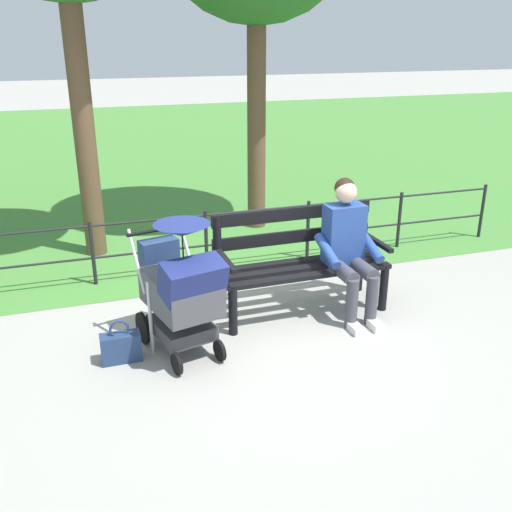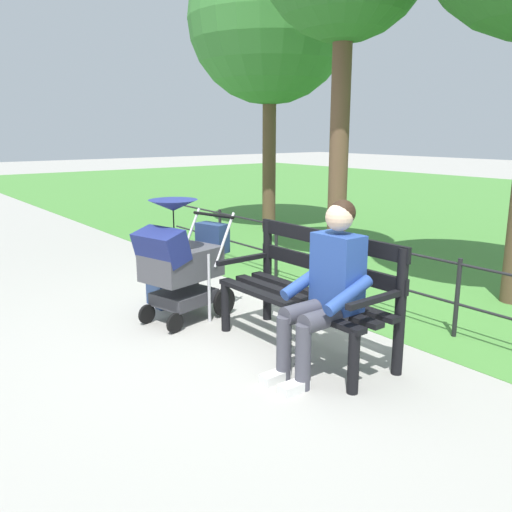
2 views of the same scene
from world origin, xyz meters
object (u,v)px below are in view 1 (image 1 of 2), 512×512
person_on_bench (349,245)px  stroller (181,287)px  park_bench (299,257)px  handbag (121,347)px

person_on_bench → stroller: person_on_bench is taller
person_on_bench → stroller: 1.64m
person_on_bench → park_bench: bearing=-29.4°
person_on_bench → stroller: bearing=9.4°
person_on_bench → handbag: 2.21m
handbag → person_on_bench: bearing=-173.5°
park_bench → handbag: (1.73, 0.47, -0.40)m
park_bench → handbag: park_bench is taller
park_bench → handbag: size_ratio=4.34×
person_on_bench → handbag: person_on_bench is taller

